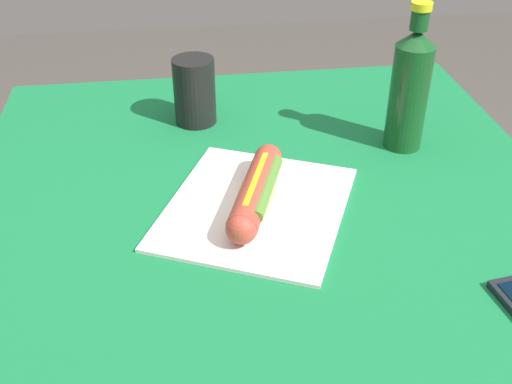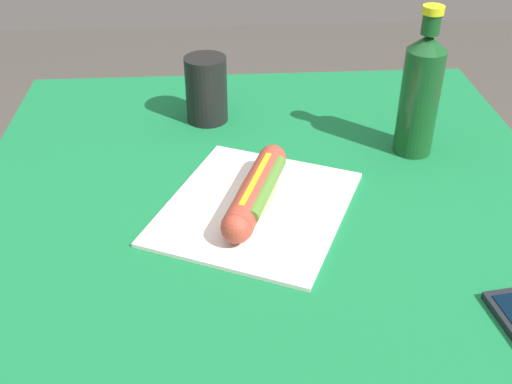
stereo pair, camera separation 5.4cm
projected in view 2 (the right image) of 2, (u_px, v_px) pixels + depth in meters
name	position (u px, v px, depth m)	size (l,w,h in m)	color
dining_table	(272.00, 301.00, 0.94)	(1.10, 0.90, 0.73)	brown
paper_wrapper	(256.00, 207.00, 0.91)	(0.28, 0.25, 0.01)	silver
hot_dog	(257.00, 191.00, 0.89)	(0.22, 0.11, 0.05)	#E5BC75
soda_bottle	(420.00, 92.00, 0.99)	(0.06, 0.06, 0.24)	#14471E
drinking_cup	(206.00, 89.00, 1.11)	(0.07, 0.07, 0.12)	black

